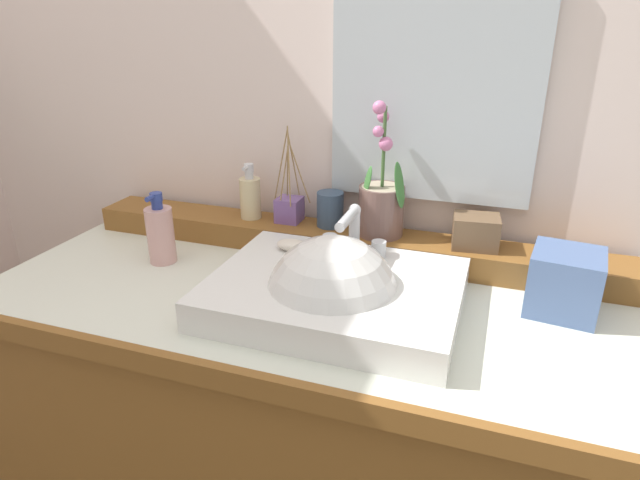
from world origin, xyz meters
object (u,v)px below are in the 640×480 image
Objects in this scene: trinket_box at (476,232)px; lotion_bottle at (160,233)px; potted_plant at (381,203)px; tumbler_cup at (330,209)px; soap_dispenser at (250,196)px; tissue_box at (564,282)px; soap_bar at (292,245)px; sink_basin at (333,298)px; reed_diffuser at (289,208)px.

lotion_bottle reaches higher than trinket_box.
potted_plant reaches higher than trinket_box.
trinket_box is (0.35, -0.02, -0.01)m from tumbler_cup.
potted_plant is at bearing -0.72° from soap_dispenser.
tissue_box is at bearing -10.47° from soap_dispenser.
sink_basin is at bearing -40.60° from soap_bar.
soap_dispenser reaches higher than sink_basin.
potted_plant is at bearing 161.64° from tissue_box.
tumbler_cup is 0.86× the size of trinket_box.
potted_plant is 0.22m from trinket_box.
soap_dispenser is at bearing 138.08° from sink_basin.
lotion_bottle is at bearing -149.54° from tumbler_cup.
tumbler_cup is at bearing 170.26° from trinket_box.
potted_plant is 3.16× the size of trinket_box.
tissue_box is at bearing 18.88° from sink_basin.
lotion_bottle is at bearing -171.65° from trinket_box.
potted_plant is (0.03, 0.28, 0.11)m from sink_basin.
trinket_box is 0.23m from tissue_box.
soap_bar is 0.32m from lotion_bottle.
potted_plant is at bearing 172.31° from trinket_box.
sink_basin is at bearing -161.12° from tissue_box.
soap_dispenser is at bearing 179.28° from potted_plant.
tumbler_cup is at bearing 2.86° from soap_dispenser.
trinket_box is 0.58× the size of lotion_bottle.
sink_basin reaches higher than soap_bar.
tumbler_cup is at bearing 30.46° from lotion_bottle.
sink_basin reaches higher than trinket_box.
soap_bar is at bearing -163.79° from trinket_box.
sink_basin is at bearing -138.38° from trinket_box.
potted_plant is 3.67× the size of tumbler_cup.
sink_basin is at bearing -41.92° from soap_dispenser.
potted_plant is 2.23× the size of soap_dispenser.
tumbler_cup is (-0.10, 0.29, 0.08)m from sink_basin.
potted_plant reaches higher than tumbler_cup.
sink_basin is 6.96× the size of soap_bar.
soap_bar is 0.56m from tissue_box.
tumbler_cup reaches higher than soap_bar.
tissue_box is (0.43, 0.15, 0.04)m from sink_basin.
tumbler_cup reaches higher than trinket_box.
lotion_bottle is (-0.48, -0.19, -0.07)m from potted_plant.
potted_plant is 0.14m from tumbler_cup.
trinket_box is at bearing 15.02° from lotion_bottle.
tumbler_cup is 0.50× the size of lotion_bottle.
trinket_box is at bearing -3.08° from tumbler_cup.
tissue_box is (0.64, -0.15, -0.03)m from reed_diffuser.
soap_dispenser is at bearing 54.47° from lotion_bottle.
soap_dispenser is at bearing -175.44° from reed_diffuser.
reed_diffuser reaches higher than trinket_box.
trinket_box reaches higher than tissue_box.
lotion_bottle is at bearing -176.18° from tissue_box.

